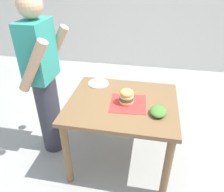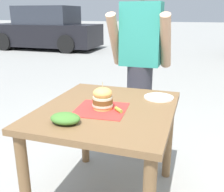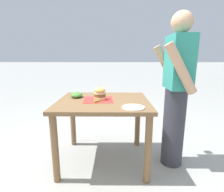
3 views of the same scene
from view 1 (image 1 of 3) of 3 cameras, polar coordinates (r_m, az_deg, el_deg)
The scene contains 8 objects.
ground_plane at distance 2.56m, azimuth 2.29°, elevation -15.81°, with size 80.00×80.00×0.00m, color #9E9E99.
patio_table at distance 2.14m, azimuth 2.64°, elevation -4.26°, with size 0.88×1.03×0.75m.
serving_paper at distance 2.04m, azimuth 4.23°, elevation -1.96°, with size 0.33×0.33×0.00m, color red.
sandwich at distance 2.01m, azimuth 3.81°, elevation -0.06°, with size 0.14×0.14×0.18m.
pickle_spear at distance 2.14m, azimuth 4.82°, elevation 0.14°, with size 0.02×0.02×0.07m, color #8EA83D.
side_plate_with_forks at distance 2.37m, azimuth -3.59°, elevation 3.32°, with size 0.22×0.22×0.02m.
side_salad at distance 1.92m, azimuth 11.94°, elevation -3.93°, with size 0.18×0.14×0.06m, color #477F33.
diner_across_table at distance 2.28m, azimuth -17.42°, elevation 4.06°, with size 0.55×0.35×1.69m.
Camera 1 is at (-1.73, -0.23, 1.87)m, focal length 35.00 mm.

